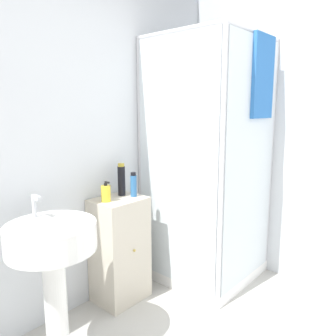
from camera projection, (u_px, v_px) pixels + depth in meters
The scene contains 7 objects.
wall_back at pixel (36, 140), 2.06m from camera, with size 6.40×0.06×2.50m, color silver.
shower_enclosure at pixel (209, 214), 2.75m from camera, with size 0.82×0.85×2.00m.
vanity_cabinet at pixel (120, 249), 2.47m from camera, with size 0.37×0.32×0.80m.
sink at pixel (52, 254), 1.78m from camera, with size 0.48×0.48×0.97m.
soap_dispenser at pixel (106, 193), 2.31m from camera, with size 0.07×0.07×0.15m.
shampoo_bottle_tall_black at pixel (121, 180), 2.47m from camera, with size 0.06×0.06×0.25m.
shampoo_bottle_blue at pixel (134, 185), 2.44m from camera, with size 0.05×0.05×0.18m.
Camera 1 is at (-1.01, -0.28, 1.45)m, focal length 35.00 mm.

